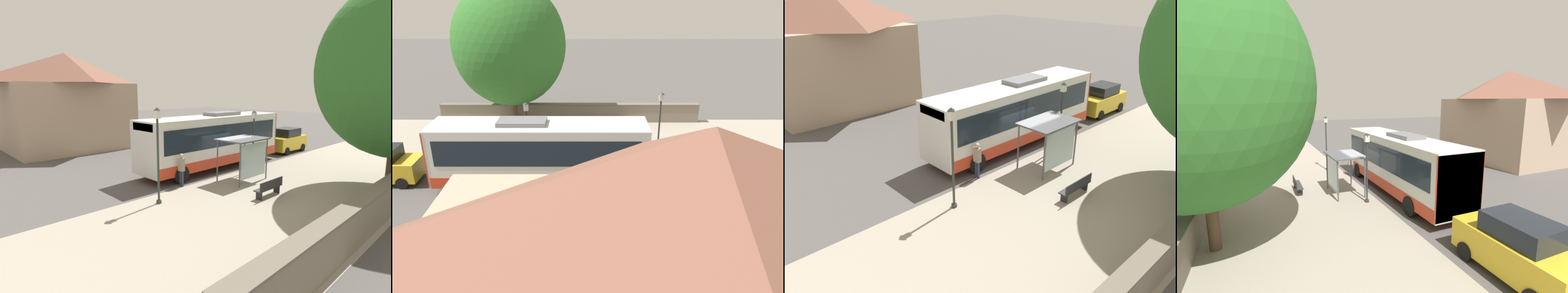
% 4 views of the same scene
% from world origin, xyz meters
% --- Properties ---
extents(ground_plane, '(120.00, 120.00, 0.00)m').
position_xyz_m(ground_plane, '(0.00, 0.00, 0.00)').
color(ground_plane, '#514F4C').
rests_on(ground_plane, ground).
extents(sidewalk_plaza, '(9.00, 44.00, 0.02)m').
position_xyz_m(sidewalk_plaza, '(-4.50, 0.00, 0.01)').
color(sidewalk_plaza, '#9E9384').
rests_on(sidewalk_plaza, ground).
extents(background_building, '(8.17, 10.16, 8.31)m').
position_xyz_m(background_building, '(15.56, 2.98, 4.28)').
color(background_building, tan).
rests_on(background_building, ground).
extents(bus, '(2.62, 11.03, 3.70)m').
position_xyz_m(bus, '(1.79, -1.08, 1.91)').
color(bus, silver).
rests_on(bus, ground).
extents(bus_shelter, '(1.90, 2.77, 2.44)m').
position_xyz_m(bus_shelter, '(-1.48, -0.16, 2.05)').
color(bus_shelter, '#515459').
rests_on(bus_shelter, ground).
extents(pedestrian, '(0.34, 0.24, 1.80)m').
position_xyz_m(pedestrian, '(0.16, 3.16, 1.07)').
color(pedestrian, '#2D3347').
rests_on(pedestrian, ground).
extents(bench, '(0.40, 1.90, 0.88)m').
position_xyz_m(bench, '(-4.00, 1.18, 0.48)').
color(bench, '#333338').
rests_on(bench, ground).
extents(street_lamp_near, '(0.28, 0.28, 3.90)m').
position_xyz_m(street_lamp_near, '(-0.67, -2.07, 2.33)').
color(street_lamp_near, '#2D332D').
rests_on(street_lamp_near, ground).
extents(street_lamp_far, '(0.28, 0.28, 4.36)m').
position_xyz_m(street_lamp_far, '(-1.06, 5.58, 2.58)').
color(street_lamp_far, '#2D332D').
rests_on(street_lamp_far, ground).
extents(parked_car_behind_bus, '(1.89, 3.95, 2.00)m').
position_xyz_m(parked_car_behind_bus, '(1.38, -9.65, 0.97)').
color(parked_car_behind_bus, gold).
rests_on(parked_car_behind_bus, ground).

